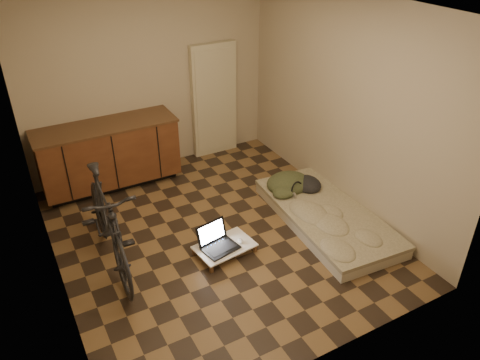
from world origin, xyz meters
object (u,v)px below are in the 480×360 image
bicycle (107,218)px  laptop (218,243)px  lap_desk (225,246)px  futon (326,216)px

bicycle → laptop: bicycle is taller
lap_desk → bicycle: bearing=150.9°
lap_desk → laptop: (-0.07, 0.02, 0.07)m
bicycle → futon: bearing=-9.3°
futon → laptop: 1.45m
bicycle → futon: size_ratio=0.87×
bicycle → lap_desk: 1.31m
lap_desk → futon: bearing=-9.9°
bicycle → lap_desk: (1.13, -0.45, -0.49)m
futon → lap_desk: futon is taller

